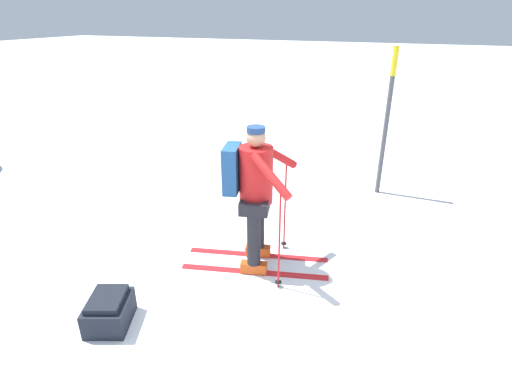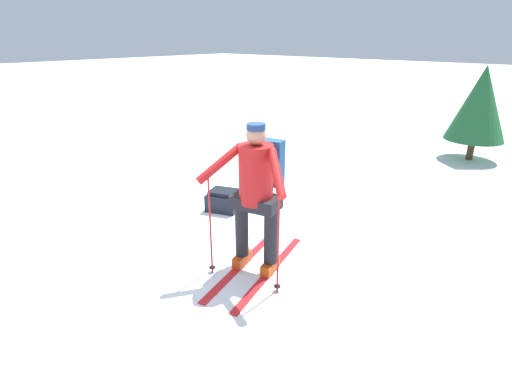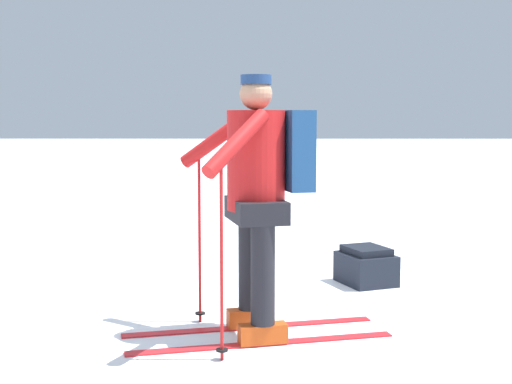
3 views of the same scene
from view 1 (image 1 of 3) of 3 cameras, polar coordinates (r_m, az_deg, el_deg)
The scene contains 4 objects.
ground_plane at distance 4.24m, azimuth -2.72°, elevation -15.82°, with size 80.00×80.00×0.00m, color white.
skier at distance 4.36m, azimuth -0.36°, elevation 0.46°, with size 1.76×1.01×1.67m.
dropped_backpack at distance 4.18m, azimuth -20.27°, elevation -15.63°, with size 0.53×0.57×0.32m.
trail_marker at distance 6.54m, azimuth 18.29°, elevation 10.67°, with size 0.08×0.08×2.29m.
Camera 1 is at (-1.39, 2.94, 2.73)m, focal length 28.00 mm.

